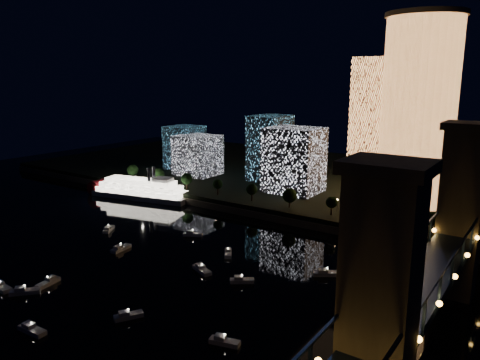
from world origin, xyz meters
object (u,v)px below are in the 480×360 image
(tower_cylindrical, at_px, (418,111))
(tower_rectangular, at_px, (376,124))
(truss_bridge, at_px, (413,305))
(riverboat, at_px, (137,189))

(tower_cylindrical, relative_size, tower_rectangular, 1.26)
(tower_cylindrical, relative_size, truss_bridge, 0.31)
(truss_bridge, bearing_deg, tower_cylindrical, 104.89)
(tower_rectangular, distance_m, truss_bridge, 154.35)
(tower_cylindrical, xyz_separation_m, riverboat, (-124.51, -53.56, -42.49))
(tower_rectangular, relative_size, truss_bridge, 0.25)
(truss_bridge, bearing_deg, riverboat, 155.82)
(riverboat, bearing_deg, tower_rectangular, 35.31)
(tower_cylindrical, bearing_deg, riverboat, -156.73)
(riverboat, bearing_deg, tower_cylindrical, 23.27)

